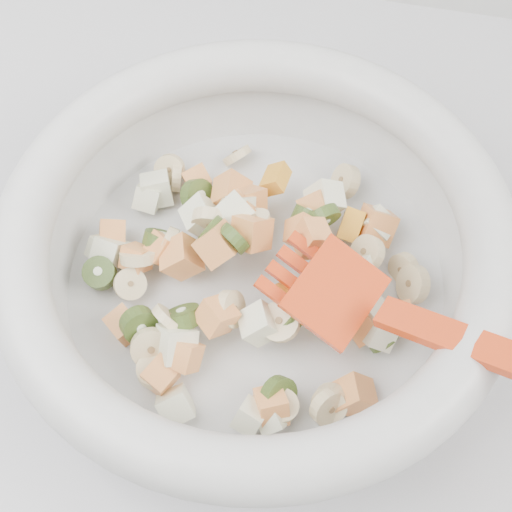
# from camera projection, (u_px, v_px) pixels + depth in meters

# --- Properties ---
(counter) EXTENTS (2.00, 0.60, 0.90)m
(counter) POSITION_uv_depth(u_px,v_px,m) (165.00, 391.00, 0.96)
(counter) COLOR #9E9EA4
(counter) RESTS_ON ground
(mixing_bowl) EXTENTS (0.44, 0.35, 0.13)m
(mixing_bowl) POSITION_uv_depth(u_px,v_px,m) (256.00, 251.00, 0.48)
(mixing_bowl) COLOR silver
(mixing_bowl) RESTS_ON counter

